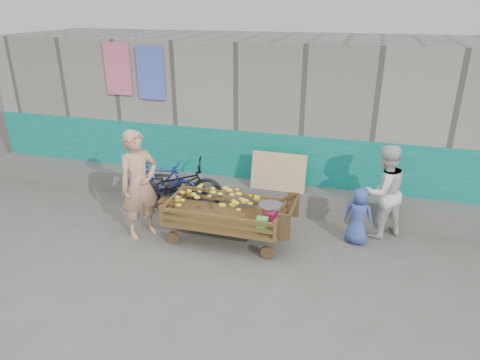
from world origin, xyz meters
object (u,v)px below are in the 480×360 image
(bench, at_px, (183,205))
(child, at_px, (358,216))
(woman, at_px, (383,191))
(banana_cart, at_px, (223,207))
(bicycle_dark, at_px, (175,185))
(vendor_man, at_px, (139,185))
(bicycle_blue, at_px, (161,184))

(bench, distance_m, child, 3.14)
(bench, height_order, woman, woman)
(banana_cart, xyz_separation_m, bicycle_dark, (-1.26, 0.90, -0.13))
(child, bearing_deg, banana_cart, 26.07)
(woman, distance_m, child, 0.60)
(banana_cart, bearing_deg, vendor_man, -171.47)
(bench, relative_size, bicycle_blue, 0.63)
(bicycle_dark, bearing_deg, bicycle_blue, 72.50)
(bench, height_order, vendor_man, vendor_man)
(bicycle_dark, bearing_deg, banana_cart, -142.99)
(bench, distance_m, vendor_man, 1.21)
(bicycle_blue, bearing_deg, woman, -96.64)
(banana_cart, distance_m, bench, 1.30)
(woman, bearing_deg, banana_cart, -15.99)
(banana_cart, relative_size, child, 2.15)
(vendor_man, bearing_deg, bench, 13.18)
(child, distance_m, bicycle_blue, 3.68)
(bench, bearing_deg, bicycle_blue, 159.10)
(woman, xyz_separation_m, child, (-0.35, -0.37, -0.31))
(bench, height_order, bicycle_dark, bicycle_dark)
(woman, relative_size, child, 1.65)
(bench, distance_m, bicycle_dark, 0.43)
(woman, height_order, child, woman)
(bench, bearing_deg, bicycle_dark, 139.40)
(vendor_man, height_order, bicycle_dark, vendor_man)
(woman, xyz_separation_m, bicycle_blue, (-4.01, -0.02, -0.34))
(banana_cart, relative_size, bench, 2.20)
(bicycle_dark, bearing_deg, woman, -107.19)
(child, bearing_deg, woman, -121.30)
(bench, height_order, bicycle_blue, bicycle_blue)
(bench, height_order, child, child)
(bench, bearing_deg, child, -2.73)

